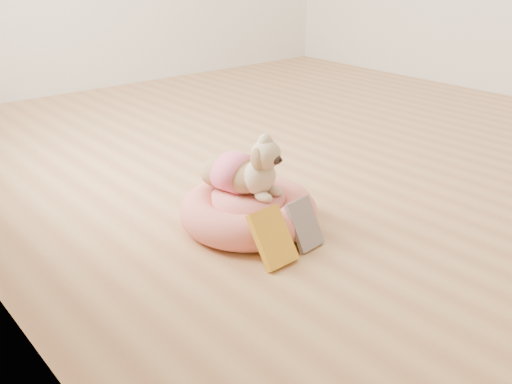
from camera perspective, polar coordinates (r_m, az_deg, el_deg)
floor at (r=3.39m, az=7.19°, el=4.61°), size 4.50×4.50×0.00m
pet_bed at (r=2.36m, az=-0.77°, el=-1.90°), size 0.57×0.57×0.15m
dog at (r=2.31m, az=-1.17°, el=3.18°), size 0.34×0.42×0.27m
book_yellow at (r=2.09m, az=1.68°, el=-4.57°), size 0.15×0.15×0.20m
book_white at (r=2.21m, az=4.88°, el=-3.23°), size 0.14×0.12×0.18m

